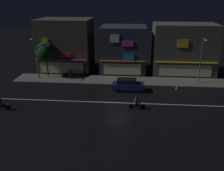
{
  "coord_description": "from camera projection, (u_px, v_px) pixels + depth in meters",
  "views": [
    {
      "loc": [
        1.61,
        -26.83,
        11.96
      ],
      "look_at": [
        -0.88,
        1.85,
        1.53
      ],
      "focal_mm": 38.96,
      "sensor_mm": 36.0,
      "label": 1
    }
  ],
  "objects": [
    {
      "name": "ground_plane",
      "position": [
        118.0,
        103.0,
        29.33
      ],
      "size": [
        140.0,
        140.0,
        0.0
      ],
      "primitive_type": "plane",
      "color": "black"
    },
    {
      "name": "streetlamp_west",
      "position": [
        36.0,
        54.0,
        36.43
      ],
      "size": [
        0.44,
        1.64,
        6.39
      ],
      "color": "#47494C",
      "rests_on": "sidewalk_far"
    },
    {
      "name": "lane_divider_stripe",
      "position": [
        118.0,
        103.0,
        29.33
      ],
      "size": [
        31.07,
        0.16,
        0.01
      ],
      "primitive_type": "cube",
      "color": "beige",
      "rests_on": "ground"
    },
    {
      "name": "motorcycle_lead",
      "position": [
        137.0,
        104.0,
        27.51
      ],
      "size": [
        1.9,
        0.6,
        1.52
      ],
      "rotation": [
        0.0,
        0.0,
        3.2
      ],
      "color": "black",
      "rests_on": "ground"
    },
    {
      "name": "storefront_right_block",
      "position": [
        183.0,
        49.0,
        39.66
      ],
      "size": [
        9.86,
        6.44,
        8.11
      ],
      "color": "#56514C",
      "rests_on": "ground"
    },
    {
      "name": "sidewalk_far",
      "position": [
        121.0,
        80.0,
        37.01
      ],
      "size": [
        32.7,
        3.99,
        0.14
      ],
      "primitive_type": "cube",
      "color": "#5B5954",
      "rests_on": "ground"
    },
    {
      "name": "storefront_center_block",
      "position": [
        66.0,
        45.0,
        41.55
      ],
      "size": [
        8.69,
        7.28,
        8.7
      ],
      "color": "#4C443A",
      "rests_on": "ground"
    },
    {
      "name": "street_tree",
      "position": [
        46.0,
        52.0,
        37.52
      ],
      "size": [
        3.16,
        3.16,
        5.49
      ],
      "color": "#473323",
      "rests_on": "sidewalk_far"
    },
    {
      "name": "parked_car_near_kerb",
      "position": [
        128.0,
        85.0,
        32.88
      ],
      "size": [
        4.3,
        1.98,
        1.67
      ],
      "color": "navy",
      "rests_on": "ground"
    },
    {
      "name": "streetlamp_mid",
      "position": [
        202.0,
        57.0,
        34.44
      ],
      "size": [
        0.44,
        1.64,
        6.61
      ],
      "color": "#47494C",
      "rests_on": "sidewalk_far"
    },
    {
      "name": "motorcycle_trailing_far",
      "position": [
        2.0,
        105.0,
        27.27
      ],
      "size": [
        1.9,
        0.6,
        1.52
      ],
      "rotation": [
        0.0,
        0.0,
        3.07
      ],
      "color": "black",
      "rests_on": "ground"
    },
    {
      "name": "storefront_left_block",
      "position": [
        123.0,
        49.0,
        40.92
      ],
      "size": [
        7.33,
        7.23,
        7.59
      ],
      "color": "#2D333D",
      "rests_on": "ground"
    },
    {
      "name": "traffic_cone",
      "position": [
        177.0,
        87.0,
        33.64
      ],
      "size": [
        0.36,
        0.36,
        0.55
      ],
      "primitive_type": "cone",
      "color": "orange",
      "rests_on": "ground"
    },
    {
      "name": "pedestrian_on_sidewalk",
      "position": [
        70.0,
        73.0,
        37.49
      ],
      "size": [
        0.39,
        0.39,
        1.75
      ],
      "rotation": [
        0.0,
        0.0,
        2.9
      ],
      "color": "#232328",
      "rests_on": "sidewalk_far"
    }
  ]
}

